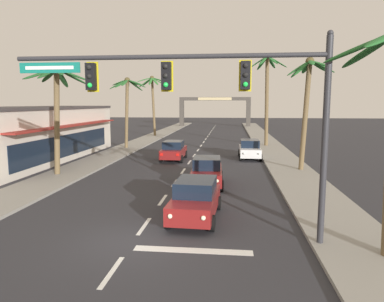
{
  "coord_description": "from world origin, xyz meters",
  "views": [
    {
      "loc": [
        3.4,
        -11.8,
        4.89
      ],
      "look_at": [
        1.23,
        8.0,
        2.2
      ],
      "focal_mm": 33.03,
      "sensor_mm": 36.0,
      "label": 1
    }
  ],
  "objects_px": {
    "palm_left_third": "(127,96)",
    "palm_left_farthest": "(153,92)",
    "traffic_signal_mast": "(217,94)",
    "sedan_parked_nearest_kerb": "(250,149)",
    "storefront_strip_left": "(37,134)",
    "sedan_third_in_queue": "(207,171)",
    "palm_right_third": "(267,86)",
    "sedan_oncoming_far": "(174,150)",
    "town_gateway_arch": "(215,107)",
    "sedan_lead_at_stop_bar": "(195,199)",
    "palm_left_second": "(56,95)",
    "palm_right_second": "(308,90)"
  },
  "relations": [
    {
      "from": "sedan_lead_at_stop_bar",
      "to": "traffic_signal_mast",
      "type": "bearing_deg",
      "value": -69.0
    },
    {
      "from": "sedan_oncoming_far",
      "to": "sedan_parked_nearest_kerb",
      "type": "height_order",
      "value": "same"
    },
    {
      "from": "palm_left_farthest",
      "to": "town_gateway_arch",
      "type": "height_order",
      "value": "palm_left_farthest"
    },
    {
      "from": "palm_left_third",
      "to": "palm_right_second",
      "type": "height_order",
      "value": "palm_right_second"
    },
    {
      "from": "palm_left_third",
      "to": "palm_left_farthest",
      "type": "distance_m",
      "value": 14.45
    },
    {
      "from": "storefront_strip_left",
      "to": "palm_left_third",
      "type": "bearing_deg",
      "value": 56.8
    },
    {
      "from": "sedan_parked_nearest_kerb",
      "to": "palm_left_farthest",
      "type": "bearing_deg",
      "value": 123.67
    },
    {
      "from": "palm_left_third",
      "to": "palm_right_third",
      "type": "bearing_deg",
      "value": 14.27
    },
    {
      "from": "palm_left_farthest",
      "to": "town_gateway_arch",
      "type": "xyz_separation_m",
      "value": [
        8.02,
        23.52,
        -2.46
      ]
    },
    {
      "from": "storefront_strip_left",
      "to": "sedan_oncoming_far",
      "type": "bearing_deg",
      "value": 7.4
    },
    {
      "from": "sedan_third_in_queue",
      "to": "palm_right_third",
      "type": "xyz_separation_m",
      "value": [
        5.35,
        19.93,
        5.96
      ]
    },
    {
      "from": "sedan_oncoming_far",
      "to": "town_gateway_arch",
      "type": "height_order",
      "value": "town_gateway_arch"
    },
    {
      "from": "palm_left_second",
      "to": "palm_left_third",
      "type": "distance_m",
      "value": 14.53
    },
    {
      "from": "palm_left_farthest",
      "to": "palm_right_second",
      "type": "height_order",
      "value": "palm_left_farthest"
    },
    {
      "from": "sedan_third_in_queue",
      "to": "sedan_parked_nearest_kerb",
      "type": "distance_m",
      "value": 11.26
    },
    {
      "from": "town_gateway_arch",
      "to": "sedan_lead_at_stop_bar",
      "type": "bearing_deg",
      "value": -88.15
    },
    {
      "from": "traffic_signal_mast",
      "to": "palm_right_second",
      "type": "bearing_deg",
      "value": 67.22
    },
    {
      "from": "palm_right_third",
      "to": "town_gateway_arch",
      "type": "relative_size",
      "value": 0.69
    },
    {
      "from": "palm_right_second",
      "to": "palm_left_third",
      "type": "bearing_deg",
      "value": 146.09
    },
    {
      "from": "palm_left_second",
      "to": "palm_right_third",
      "type": "distance_m",
      "value": 23.98
    },
    {
      "from": "sedan_oncoming_far",
      "to": "sedan_lead_at_stop_bar",
      "type": "bearing_deg",
      "value": -77.39
    },
    {
      "from": "sedan_lead_at_stop_bar",
      "to": "sedan_third_in_queue",
      "type": "bearing_deg",
      "value": 89.41
    },
    {
      "from": "traffic_signal_mast",
      "to": "palm_left_third",
      "type": "xyz_separation_m",
      "value": [
        -10.48,
        24.85,
        0.47
      ]
    },
    {
      "from": "sedan_parked_nearest_kerb",
      "to": "storefront_strip_left",
      "type": "xyz_separation_m",
      "value": [
        -18.19,
        -3.11,
        1.46
      ]
    },
    {
      "from": "palm_right_third",
      "to": "town_gateway_arch",
      "type": "xyz_separation_m",
      "value": [
        -7.36,
        34.14,
        -2.74
      ]
    },
    {
      "from": "traffic_signal_mast",
      "to": "palm_left_second",
      "type": "xyz_separation_m",
      "value": [
        -10.98,
        10.34,
        0.2
      ]
    },
    {
      "from": "sedan_lead_at_stop_bar",
      "to": "storefront_strip_left",
      "type": "height_order",
      "value": "storefront_strip_left"
    },
    {
      "from": "sedan_parked_nearest_kerb",
      "to": "palm_left_farthest",
      "type": "relative_size",
      "value": 0.5
    },
    {
      "from": "traffic_signal_mast",
      "to": "palm_right_third",
      "type": "bearing_deg",
      "value": 81.19
    },
    {
      "from": "traffic_signal_mast",
      "to": "sedan_parked_nearest_kerb",
      "type": "height_order",
      "value": "traffic_signal_mast"
    },
    {
      "from": "sedan_third_in_queue",
      "to": "palm_right_second",
      "type": "bearing_deg",
      "value": 37.49
    },
    {
      "from": "palm_right_third",
      "to": "storefront_strip_left",
      "type": "bearing_deg",
      "value": -149.13
    },
    {
      "from": "palm_left_farthest",
      "to": "sedan_parked_nearest_kerb",
      "type": "bearing_deg",
      "value": -56.33
    },
    {
      "from": "palm_left_third",
      "to": "palm_right_third",
      "type": "relative_size",
      "value": 0.74
    },
    {
      "from": "sedan_third_in_queue",
      "to": "town_gateway_arch",
      "type": "bearing_deg",
      "value": 92.13
    },
    {
      "from": "sedan_lead_at_stop_bar",
      "to": "palm_left_second",
      "type": "height_order",
      "value": "palm_left_second"
    },
    {
      "from": "palm_right_second",
      "to": "palm_right_third",
      "type": "bearing_deg",
      "value": 95.38
    },
    {
      "from": "sedan_oncoming_far",
      "to": "palm_left_second",
      "type": "distance_m",
      "value": 11.03
    },
    {
      "from": "sedan_lead_at_stop_bar",
      "to": "palm_left_farthest",
      "type": "bearing_deg",
      "value": 105.19
    },
    {
      "from": "storefront_strip_left",
      "to": "sedan_third_in_queue",
      "type": "bearing_deg",
      "value": -27.1
    },
    {
      "from": "traffic_signal_mast",
      "to": "sedan_oncoming_far",
      "type": "xyz_separation_m",
      "value": [
        -4.42,
        17.94,
        -4.36
      ]
    },
    {
      "from": "town_gateway_arch",
      "to": "sedan_parked_nearest_kerb",
      "type": "bearing_deg",
      "value": -83.25
    },
    {
      "from": "palm_left_second",
      "to": "sedan_third_in_queue",
      "type": "bearing_deg",
      "value": -9.14
    },
    {
      "from": "sedan_third_in_queue",
      "to": "palm_left_third",
      "type": "xyz_separation_m",
      "value": [
        -9.57,
        16.14,
        4.83
      ]
    },
    {
      "from": "palm_left_farthest",
      "to": "palm_right_third",
      "type": "relative_size",
      "value": 0.86
    },
    {
      "from": "sedan_oncoming_far",
      "to": "palm_right_third",
      "type": "distance_m",
      "value": 15.12
    },
    {
      "from": "sedan_parked_nearest_kerb",
      "to": "palm_left_third",
      "type": "bearing_deg",
      "value": 157.28
    },
    {
      "from": "sedan_oncoming_far",
      "to": "town_gateway_arch",
      "type": "distance_m",
      "value": 45.0
    },
    {
      "from": "traffic_signal_mast",
      "to": "palm_left_farthest",
      "type": "distance_m",
      "value": 40.79
    },
    {
      "from": "sedan_lead_at_stop_bar",
      "to": "sedan_third_in_queue",
      "type": "relative_size",
      "value": 1.0
    }
  ]
}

